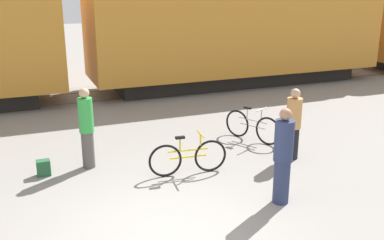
{
  "coord_description": "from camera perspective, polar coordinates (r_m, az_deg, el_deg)",
  "views": [
    {
      "loc": [
        -1.98,
        -6.1,
        3.92
      ],
      "look_at": [
        1.4,
        2.41,
        1.1
      ],
      "focal_mm": 42.0,
      "sensor_mm": 36.0,
      "label": 1
    }
  ],
  "objects": [
    {
      "name": "freight_train",
      "position": [
        15.97,
        -14.87,
        12.59
      ],
      "size": [
        48.85,
        2.93,
        5.35
      ],
      "color": "black",
      "rests_on": "ground_plane"
    },
    {
      "name": "person_in_tan",
      "position": [
        10.46,
        12.75,
        -0.51
      ],
      "size": [
        0.34,
        0.34,
        1.66
      ],
      "rotation": [
        0.0,
        0.0,
        0.22
      ],
      "color": "black",
      "rests_on": "ground_plane"
    },
    {
      "name": "ground_plane",
      "position": [
        7.52,
        -3.25,
        -14.33
      ],
      "size": [
        80.0,
        80.0,
        0.0
      ],
      "primitive_type": "plane",
      "color": "gray"
    },
    {
      "name": "person_in_navy",
      "position": [
        8.28,
        11.48,
        -4.56
      ],
      "size": [
        0.35,
        0.35,
        1.81
      ],
      "rotation": [
        0.0,
        0.0,
        5.36
      ],
      "color": "#283351",
      "rests_on": "ground_plane"
    },
    {
      "name": "rail_far",
      "position": [
        17.1,
        -14.47,
        3.34
      ],
      "size": [
        60.85,
        0.07,
        0.01
      ],
      "primitive_type": "cube",
      "color": "#4C4238",
      "rests_on": "ground_plane"
    },
    {
      "name": "rail_near",
      "position": [
        15.71,
        -13.76,
        2.2
      ],
      "size": [
        60.85,
        0.07,
        0.01
      ],
      "primitive_type": "cube",
      "color": "#4C4238",
      "rests_on": "ground_plane"
    },
    {
      "name": "bicycle_yellow",
      "position": [
        9.51,
        -0.49,
        -4.76
      ],
      "size": [
        1.7,
        0.46,
        0.89
      ],
      "color": "black",
      "rests_on": "ground_plane"
    },
    {
      "name": "bicycle_silver",
      "position": [
        11.59,
        7.66,
        -0.81
      ],
      "size": [
        0.79,
        1.53,
        0.9
      ],
      "color": "black",
      "rests_on": "ground_plane"
    },
    {
      "name": "backpack",
      "position": [
        10.02,
        -18.33,
        -5.79
      ],
      "size": [
        0.28,
        0.2,
        0.34
      ],
      "color": "#235633",
      "rests_on": "ground_plane"
    },
    {
      "name": "person_in_green",
      "position": [
        9.94,
        -13.24,
        -0.98
      ],
      "size": [
        0.32,
        0.32,
        1.79
      ],
      "rotation": [
        0.0,
        0.0,
        2.2
      ],
      "color": "#514C47",
      "rests_on": "ground_plane"
    }
  ]
}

